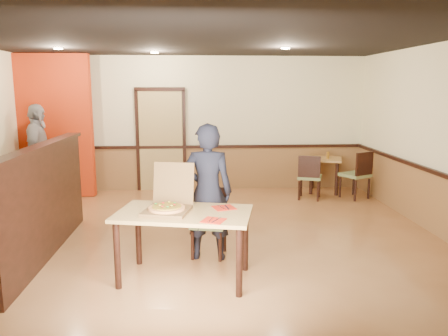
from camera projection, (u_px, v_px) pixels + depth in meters
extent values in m
plane|color=#BB7B48|center=(202.00, 246.00, 6.00)|extent=(7.00, 7.00, 0.00)
plane|color=black|center=(200.00, 35.00, 5.50)|extent=(7.00, 7.00, 0.00)
plane|color=beige|center=(199.00, 124.00, 9.19)|extent=(7.00, 0.00, 7.00)
cube|color=olive|center=(200.00, 168.00, 9.33)|extent=(7.00, 0.04, 0.90)
cube|color=black|center=(199.00, 147.00, 9.22)|extent=(7.00, 0.06, 0.06)
cube|color=olive|center=(448.00, 210.00, 6.14)|extent=(0.04, 7.00, 0.90)
cube|color=tan|center=(161.00, 141.00, 9.16)|extent=(0.90, 0.06, 2.10)
cube|color=black|center=(44.00, 203.00, 5.56)|extent=(0.14, 3.00, 1.40)
cube|color=black|center=(40.00, 147.00, 5.43)|extent=(0.20, 3.10, 0.05)
cube|color=#B32B0C|center=(51.00, 127.00, 8.52)|extent=(1.60, 0.20, 2.78)
cylinder|color=beige|center=(58.00, 48.00, 7.13)|extent=(0.14, 0.14, 0.02)
cylinder|color=beige|center=(154.00, 52.00, 7.91)|extent=(0.14, 0.14, 0.02)
cylinder|color=beige|center=(285.00, 48.00, 7.06)|extent=(0.14, 0.14, 0.02)
cube|color=tan|center=(184.00, 213.00, 4.84)|extent=(1.62, 1.12, 0.04)
cylinder|color=black|center=(117.00, 256.00, 4.67)|extent=(0.07, 0.07, 0.75)
cylinder|color=black|center=(138.00, 235.00, 5.34)|extent=(0.07, 0.07, 0.75)
cylinder|color=black|center=(239.00, 262.00, 4.49)|extent=(0.07, 0.07, 0.75)
cylinder|color=black|center=(245.00, 240.00, 5.15)|extent=(0.07, 0.07, 0.75)
cube|color=olive|center=(209.00, 224.00, 5.60)|extent=(0.52, 0.52, 0.06)
cube|color=black|center=(212.00, 202.00, 5.74)|extent=(0.41, 0.13, 0.41)
cylinder|color=black|center=(192.00, 246.00, 5.50)|extent=(0.04, 0.04, 0.37)
cylinder|color=black|center=(199.00, 236.00, 5.84)|extent=(0.04, 0.04, 0.37)
cylinder|color=black|center=(220.00, 247.00, 5.44)|extent=(0.04, 0.04, 0.37)
cylinder|color=black|center=(225.00, 238.00, 5.78)|extent=(0.04, 0.04, 0.37)
cube|color=olive|center=(310.00, 177.00, 8.51)|extent=(0.56, 0.56, 0.06)
cube|color=black|center=(309.00, 167.00, 8.28)|extent=(0.40, 0.18, 0.42)
cylinder|color=black|center=(319.00, 188.00, 8.67)|extent=(0.04, 0.04, 0.38)
cylinder|color=black|center=(318.00, 192.00, 8.34)|extent=(0.04, 0.04, 0.38)
cylinder|color=black|center=(301.00, 187.00, 8.77)|extent=(0.04, 0.04, 0.38)
cylinder|color=black|center=(299.00, 191.00, 8.44)|extent=(0.04, 0.04, 0.38)
cube|color=olive|center=(355.00, 175.00, 8.56)|extent=(0.63, 0.63, 0.06)
cube|color=black|center=(364.00, 164.00, 8.34)|extent=(0.41, 0.25, 0.45)
cylinder|color=black|center=(353.00, 185.00, 8.87)|extent=(0.04, 0.04, 0.40)
cylinder|color=black|center=(369.00, 189.00, 8.55)|extent=(0.04, 0.04, 0.40)
cylinder|color=black|center=(340.00, 187.00, 8.67)|extent=(0.04, 0.04, 0.40)
cylinder|color=black|center=(355.00, 191.00, 8.35)|extent=(0.04, 0.04, 0.40)
cube|color=tan|center=(325.00, 159.00, 9.03)|extent=(0.84, 0.84, 0.04)
cylinder|color=black|center=(311.00, 178.00, 8.92)|extent=(0.07, 0.07, 0.68)
cylinder|color=black|center=(312.00, 173.00, 9.40)|extent=(0.07, 0.07, 0.68)
cylinder|color=black|center=(337.00, 179.00, 8.79)|extent=(0.07, 0.07, 0.68)
cylinder|color=black|center=(337.00, 174.00, 9.28)|extent=(0.07, 0.07, 0.68)
imported|color=black|center=(208.00, 192.00, 5.44)|extent=(0.67, 0.47, 1.73)
imported|color=gray|center=(39.00, 154.00, 8.09)|extent=(0.59, 1.14, 1.86)
cube|color=brown|center=(167.00, 211.00, 4.81)|extent=(0.58, 0.58, 0.03)
cube|color=brown|center=(174.00, 183.00, 5.04)|extent=(0.49, 0.20, 0.47)
cylinder|color=#F4A359|center=(167.00, 208.00, 4.81)|extent=(0.43, 0.43, 0.03)
cube|color=red|center=(213.00, 220.00, 4.51)|extent=(0.30, 0.30, 0.01)
cylinder|color=silver|center=(211.00, 220.00, 4.51)|extent=(0.09, 0.18, 0.01)
cube|color=silver|center=(216.00, 220.00, 4.51)|extent=(0.10, 0.19, 0.00)
cube|color=red|center=(224.00, 208.00, 4.99)|extent=(0.29, 0.29, 0.01)
cylinder|color=silver|center=(221.00, 207.00, 4.99)|extent=(0.07, 0.20, 0.01)
cube|color=silver|center=(227.00, 207.00, 4.99)|extent=(0.08, 0.21, 0.00)
cylinder|color=#8E5F19|center=(328.00, 155.00, 8.94)|extent=(0.06, 0.06, 0.15)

